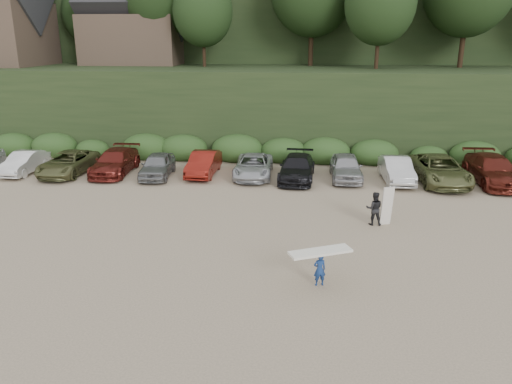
# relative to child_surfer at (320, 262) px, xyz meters

# --- Properties ---
(ground) EXTENTS (120.00, 120.00, 0.00)m
(ground) POSITION_rel_child_surfer_xyz_m (-3.47, 3.54, -0.90)
(ground) COLOR tan
(ground) RESTS_ON ground
(hillside_backdrop) EXTENTS (90.00, 41.50, 28.00)m
(hillside_backdrop) POSITION_rel_child_surfer_xyz_m (-3.73, 39.47, 10.32)
(hillside_backdrop) COLOR black
(hillside_backdrop) RESTS_ON ground
(parked_cars) EXTENTS (39.68, 5.96, 1.65)m
(parked_cars) POSITION_rel_child_surfer_xyz_m (-0.97, 13.56, -0.15)
(parked_cars) COLOR #BBBBC0
(parked_cars) RESTS_ON ground
(child_surfer) EXTENTS (2.27, 1.48, 1.33)m
(child_surfer) POSITION_rel_child_surfer_xyz_m (0.00, 0.00, 0.00)
(child_surfer) COLOR navy
(child_surfer) RESTS_ON ground
(adult_surfer) EXTENTS (1.24, 0.61, 1.86)m
(adult_surfer) POSITION_rel_child_surfer_xyz_m (2.67, 6.19, -0.10)
(adult_surfer) COLOR black
(adult_surfer) RESTS_ON ground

